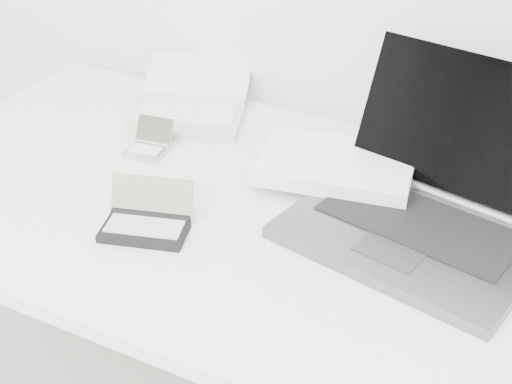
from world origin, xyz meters
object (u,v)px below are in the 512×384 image
at_px(laptop_large, 396,192).
at_px(palmtop_charcoal, 147,222).
at_px(desk, 280,233).
at_px(netbook_open_white, 190,106).

height_order(laptop_large, palmtop_charcoal, laptop_large).
bearing_deg(palmtop_charcoal, laptop_large, 17.72).
xyz_separation_m(desk, palmtop_charcoal, (-0.19, -0.15, 0.06)).
relative_size(laptop_large, palmtop_charcoal, 3.46).
bearing_deg(laptop_large, palmtop_charcoal, -134.40).
distance_m(laptop_large, palmtop_charcoal, 0.45).
xyz_separation_m(desk, laptop_large, (0.19, 0.10, 0.09)).
bearing_deg(palmtop_charcoal, desk, 23.03).
height_order(laptop_large, netbook_open_white, laptop_large).
distance_m(desk, netbook_open_white, 0.46).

